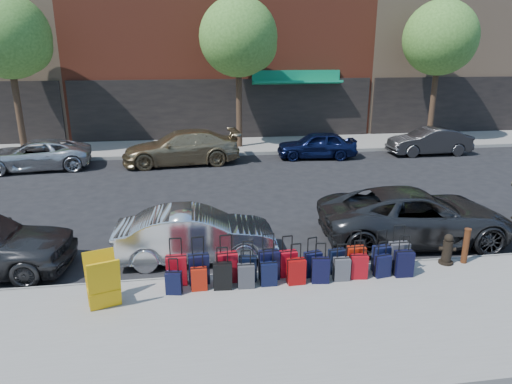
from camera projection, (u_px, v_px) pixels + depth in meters
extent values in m
plane|color=black|center=(258.00, 210.00, 14.66)|extent=(120.00, 120.00, 0.00)
cube|color=gray|center=(312.00, 322.00, 8.50)|extent=(60.00, 4.00, 0.15)
cube|color=gray|center=(229.00, 146.00, 24.07)|extent=(60.00, 4.00, 0.15)
cube|color=gray|center=(288.00, 272.00, 10.41)|extent=(60.00, 0.08, 0.15)
cube|color=gray|center=(233.00, 154.00, 22.17)|extent=(60.00, 0.08, 0.15)
cube|color=black|center=(225.00, 110.00, 25.43)|extent=(16.66, 0.15, 3.40)
cube|color=#0D7C53|center=(297.00, 83.00, 25.22)|extent=(5.00, 0.91, 0.27)
cube|color=#0D7C53|center=(296.00, 76.00, 25.40)|extent=(5.00, 0.10, 0.60)
cube|color=black|center=(488.00, 105.00, 27.71)|extent=(14.70, 0.15, 3.40)
cylinder|color=black|center=(17.00, 103.00, 21.44)|extent=(0.30, 0.30, 4.80)
sphere|color=#396B23|center=(7.00, 36.00, 20.55)|extent=(3.80, 3.80, 3.80)
sphere|color=#396B23|center=(23.00, 45.00, 20.75)|extent=(2.58, 2.58, 2.58)
cylinder|color=black|center=(239.00, 99.00, 22.94)|extent=(0.30, 0.30, 4.80)
sphere|color=#396B23|center=(238.00, 37.00, 22.05)|extent=(3.80, 3.80, 3.80)
sphere|color=#396B23|center=(251.00, 45.00, 22.25)|extent=(2.58, 2.58, 2.58)
cylinder|color=black|center=(433.00, 96.00, 24.43)|extent=(0.30, 0.30, 4.80)
sphere|color=#396B23|center=(440.00, 38.00, 23.54)|extent=(3.80, 3.80, 3.80)
sphere|color=#396B23|center=(450.00, 46.00, 23.74)|extent=(2.58, 2.58, 2.58)
cube|color=maroon|center=(177.00, 270.00, 9.65)|extent=(0.43, 0.24, 0.65)
cylinder|color=black|center=(175.00, 240.00, 9.45)|extent=(0.24, 0.03, 0.03)
cube|color=black|center=(199.00, 269.00, 9.70)|extent=(0.45, 0.27, 0.65)
cylinder|color=black|center=(198.00, 239.00, 9.49)|extent=(0.24, 0.05, 0.03)
cube|color=maroon|center=(227.00, 267.00, 9.76)|extent=(0.46, 0.28, 0.66)
cylinder|color=black|center=(226.00, 237.00, 9.54)|extent=(0.25, 0.05, 0.03)
cube|color=black|center=(248.00, 269.00, 9.82)|extent=(0.40, 0.26, 0.56)
cylinder|color=black|center=(248.00, 243.00, 9.64)|extent=(0.21, 0.07, 0.03)
cube|color=black|center=(269.00, 265.00, 9.88)|extent=(0.45, 0.28, 0.65)
cylinder|color=black|center=(269.00, 235.00, 9.67)|extent=(0.24, 0.06, 0.03)
cube|color=#A20A17|center=(288.00, 264.00, 10.03)|extent=(0.40, 0.25, 0.58)
cylinder|color=black|center=(288.00, 237.00, 9.84)|extent=(0.22, 0.05, 0.03)
cube|color=black|center=(313.00, 264.00, 10.03)|extent=(0.40, 0.27, 0.55)
cylinder|color=black|center=(314.00, 239.00, 9.85)|extent=(0.21, 0.07, 0.03)
cube|color=black|center=(337.00, 261.00, 10.18)|extent=(0.39, 0.25, 0.55)
cylinder|color=black|center=(338.00, 236.00, 10.01)|extent=(0.21, 0.06, 0.03)
cube|color=#981C09|center=(355.00, 260.00, 10.18)|extent=(0.41, 0.23, 0.61)
cylinder|color=black|center=(357.00, 232.00, 9.98)|extent=(0.23, 0.03, 0.03)
cube|color=black|center=(382.00, 259.00, 10.25)|extent=(0.42, 0.26, 0.60)
cylinder|color=black|center=(384.00, 232.00, 10.05)|extent=(0.23, 0.05, 0.03)
cube|color=#3E3D43|center=(398.00, 256.00, 10.29)|extent=(0.44, 0.24, 0.66)
cylinder|color=black|center=(401.00, 227.00, 10.08)|extent=(0.25, 0.03, 0.03)
cube|color=black|center=(174.00, 283.00, 9.30)|extent=(0.35, 0.24, 0.47)
cylinder|color=black|center=(172.00, 260.00, 9.15)|extent=(0.18, 0.06, 0.03)
cube|color=#A21A0A|center=(199.00, 279.00, 9.45)|extent=(0.33, 0.19, 0.48)
cylinder|color=black|center=(198.00, 256.00, 9.29)|extent=(0.18, 0.03, 0.03)
cube|color=black|center=(223.00, 276.00, 9.49)|extent=(0.40, 0.25, 0.57)
cylinder|color=black|center=(222.00, 249.00, 9.30)|extent=(0.22, 0.05, 0.03)
cube|color=#38373C|center=(246.00, 276.00, 9.54)|extent=(0.36, 0.22, 0.51)
cylinder|color=black|center=(246.00, 252.00, 9.38)|extent=(0.20, 0.04, 0.03)
cube|color=black|center=(269.00, 274.00, 9.64)|extent=(0.34, 0.20, 0.51)
cylinder|color=black|center=(269.00, 250.00, 9.48)|extent=(0.19, 0.03, 0.03)
cube|color=#94090A|center=(296.00, 271.00, 9.69)|extent=(0.39, 0.24, 0.56)
cylinder|color=black|center=(297.00, 245.00, 9.51)|extent=(0.21, 0.04, 0.03)
cube|color=black|center=(320.00, 270.00, 9.75)|extent=(0.40, 0.26, 0.55)
cylinder|color=black|center=(321.00, 245.00, 9.58)|extent=(0.21, 0.06, 0.03)
cube|color=#424348|center=(342.00, 269.00, 9.85)|extent=(0.35, 0.21, 0.51)
cylinder|color=black|center=(343.00, 246.00, 9.68)|extent=(0.19, 0.04, 0.03)
cube|color=maroon|center=(359.00, 267.00, 9.94)|extent=(0.38, 0.25, 0.54)
cylinder|color=black|center=(361.00, 242.00, 9.76)|extent=(0.21, 0.05, 0.03)
cube|color=black|center=(382.00, 266.00, 10.01)|extent=(0.36, 0.25, 0.50)
cylinder|color=black|center=(384.00, 243.00, 9.85)|extent=(0.19, 0.06, 0.03)
cube|color=black|center=(404.00, 264.00, 10.02)|extent=(0.40, 0.24, 0.58)
cylinder|color=black|center=(407.00, 237.00, 9.83)|extent=(0.22, 0.04, 0.03)
cylinder|color=black|center=(446.00, 262.00, 10.68)|extent=(0.33, 0.33, 0.05)
cylinder|color=black|center=(447.00, 251.00, 10.60)|extent=(0.22, 0.22, 0.51)
sphere|color=black|center=(449.00, 238.00, 10.50)|extent=(0.20, 0.20, 0.20)
cylinder|color=black|center=(447.00, 249.00, 10.58)|extent=(0.38, 0.19, 0.09)
cylinder|color=#38190C|center=(466.00, 246.00, 10.60)|extent=(0.14, 0.14, 0.83)
cylinder|color=#38190C|center=(468.00, 230.00, 10.48)|extent=(0.16, 0.16, 0.04)
cube|color=#DBA30C|center=(105.00, 286.00, 8.59)|extent=(0.65, 0.44, 1.06)
cube|color=#DBA30C|center=(101.00, 277.00, 8.92)|extent=(0.65, 0.44, 1.06)
cube|color=#DBA30C|center=(104.00, 289.00, 8.80)|extent=(0.68, 0.55, 0.02)
imported|color=silver|center=(196.00, 235.00, 11.08)|extent=(3.90, 1.42, 1.28)
imported|color=#303032|center=(416.00, 216.00, 12.15)|extent=(5.27, 2.73, 1.42)
imported|color=silver|center=(35.00, 155.00, 19.49)|extent=(4.75, 2.57, 1.27)
imported|color=#927E5A|center=(181.00, 147.00, 20.41)|extent=(5.33, 2.50, 1.51)
imported|color=#0D143A|center=(317.00, 145.00, 21.54)|extent=(3.86, 1.87, 1.27)
imported|color=#2E2E30|center=(429.00, 141.00, 22.30)|extent=(3.97, 1.40, 1.31)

